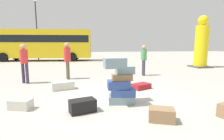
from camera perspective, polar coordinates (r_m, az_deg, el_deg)
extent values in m
plane|color=#ADA89E|center=(4.86, 2.24, -10.04)|extent=(80.00, 80.00, 0.00)
cube|color=gray|center=(4.58, 3.15, -9.89)|extent=(0.74, 0.56, 0.20)
cube|color=#334F99|center=(4.53, 3.75, -7.54)|extent=(0.72, 0.56, 0.19)
cube|color=#334F99|center=(4.47, 2.23, -5.01)|extent=(0.61, 0.44, 0.22)
cube|color=olive|center=(4.48, 3.44, -2.50)|extent=(0.53, 0.37, 0.16)
cube|color=gray|center=(4.56, 4.42, 0.01)|extent=(0.49, 0.34, 0.21)
cube|color=gray|center=(4.13, 0.98, 2.43)|extent=(0.54, 0.37, 0.25)
cube|color=beige|center=(6.14, -16.42, -5.15)|extent=(0.81, 0.51, 0.28)
cube|color=maroon|center=(6.11, 9.87, -5.45)|extent=(0.76, 0.63, 0.19)
cube|color=beige|center=(4.68, -28.71, -10.24)|extent=(0.57, 0.45, 0.24)
cube|color=black|center=(4.00, -10.01, -11.95)|extent=(0.66, 0.47, 0.30)
cube|color=olive|center=(3.66, 16.53, -14.39)|extent=(0.60, 0.50, 0.27)
cylinder|color=brown|center=(8.12, -14.98, -0.03)|extent=(0.12, 0.12, 0.80)
cylinder|color=brown|center=(7.90, -14.71, -0.23)|extent=(0.12, 0.12, 0.80)
cylinder|color=red|center=(7.94, -15.04, 5.12)|extent=(0.30, 0.30, 0.66)
sphere|color=tan|center=(7.93, -15.16, 8.30)|extent=(0.22, 0.22, 0.22)
cylinder|color=#3F334C|center=(8.94, 10.57, 0.82)|extent=(0.12, 0.12, 0.80)
cylinder|color=#3F334C|center=(8.73, 10.85, 0.64)|extent=(0.12, 0.12, 0.80)
cylinder|color=#4C9959|center=(8.78, 10.83, 5.12)|extent=(0.30, 0.30, 0.56)
sphere|color=tan|center=(8.77, 10.90, 7.67)|extent=(0.22, 0.22, 0.22)
cylinder|color=#3F334C|center=(7.78, -28.06, -1.00)|extent=(0.12, 0.12, 0.82)
cylinder|color=#3F334C|center=(7.61, -26.99, -1.11)|extent=(0.12, 0.12, 0.82)
cylinder|color=red|center=(7.63, -27.88, 4.10)|extent=(0.30, 0.30, 0.57)
sphere|color=tan|center=(7.61, -28.07, 7.05)|extent=(0.22, 0.22, 0.22)
cylinder|color=yellow|center=(13.61, 28.17, 7.03)|extent=(0.89, 0.89, 2.96)
sphere|color=yellow|center=(13.73, 28.70, 14.66)|extent=(0.69, 0.69, 0.69)
cube|color=#4C4C4C|center=(13.69, 27.77, 1.05)|extent=(1.24, 1.24, 0.10)
cube|color=yellow|center=(19.02, -22.86, 8.22)|extent=(10.30, 3.74, 2.80)
cube|color=black|center=(19.03, -22.94, 9.69)|extent=(10.10, 3.74, 0.70)
cylinder|color=black|center=(19.51, -12.29, 4.82)|extent=(0.92, 0.36, 0.90)
cylinder|color=black|center=(17.05, -13.48, 4.33)|extent=(0.92, 0.36, 0.90)
cylinder|color=black|center=(21.44, -29.92, 4.21)|extent=(0.92, 0.36, 0.90)
cylinder|color=black|center=(19.22, -33.14, 3.64)|extent=(0.92, 0.36, 0.90)
cylinder|color=#333338|center=(18.28, -24.26, 11.81)|extent=(0.12, 0.12, 5.82)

